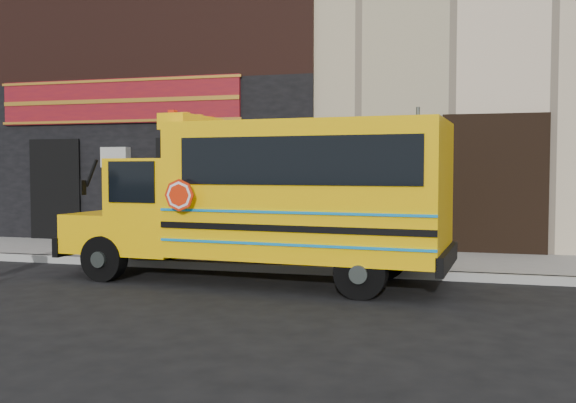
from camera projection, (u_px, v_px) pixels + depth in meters
The scene contains 6 objects.
ground at pixel (232, 300), 9.65m from camera, with size 120.00×120.00×0.00m, color black.
curb at pixel (279, 269), 12.16m from camera, with size 40.00×0.20×0.15m, color #9C9C97.
sidewalk at pixel (299, 258), 13.60m from camera, with size 40.00×3.00×0.15m, color slate.
building at pixel (349, 31), 19.42m from camera, with size 20.00×10.70×12.00m.
school_bus at pixel (274, 195), 11.11m from camera, with size 7.05×2.69×2.92m.
sign_pole at pixel (417, 184), 11.39m from camera, with size 0.13×0.25×3.06m.
Camera 1 is at (3.32, -9.01, 1.99)m, focal length 40.00 mm.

